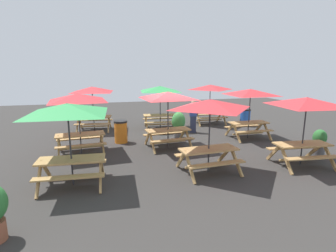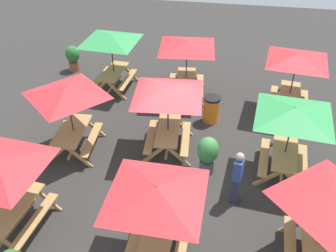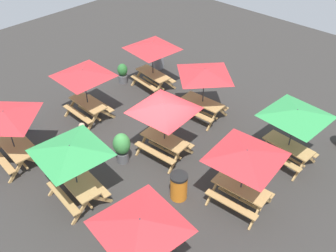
# 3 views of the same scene
# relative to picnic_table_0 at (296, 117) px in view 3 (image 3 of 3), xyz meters

# --- Properties ---
(ground_plane) EXTENTS (31.10, 31.10, 0.00)m
(ground_plane) POSITION_rel_picnic_table_0_xyz_m (3.77, 3.11, -1.99)
(ground_plane) COLOR #33302D
(ground_plane) RESTS_ON ground
(picnic_table_0) EXTENTS (2.82, 2.82, 2.34)m
(picnic_table_0) POSITION_rel_picnic_table_0_xyz_m (0.00, 0.00, 0.00)
(picnic_table_0) COLOR tan
(picnic_table_0) RESTS_ON ground
(picnic_table_1) EXTENTS (2.82, 2.82, 2.34)m
(picnic_table_1) POSITION_rel_picnic_table_0_xyz_m (3.51, 2.81, 0.00)
(picnic_table_1) COLOR tan
(picnic_table_1) RESTS_ON ground
(picnic_table_2) EXTENTS (2.12, 2.12, 2.34)m
(picnic_table_2) POSITION_rel_picnic_table_0_xyz_m (4.05, -0.09, 0.00)
(picnic_table_2) COLOR tan
(picnic_table_2) RESTS_ON ground
(picnic_table_3) EXTENTS (2.81, 2.81, 2.34)m
(picnic_table_3) POSITION_rel_picnic_table_0_xyz_m (4.01, 6.34, 0.00)
(picnic_table_3) COLOR tan
(picnic_table_3) RESTS_ON ground
(picnic_table_4) EXTENTS (2.80, 2.80, 2.34)m
(picnic_table_4) POSITION_rel_picnic_table_0_xyz_m (0.52, 6.77, 0.00)
(picnic_table_4) COLOR tan
(picnic_table_4) RESTS_ON ground
(picnic_table_5) EXTENTS (2.81, 2.81, 2.34)m
(picnic_table_5) POSITION_rel_picnic_table_0_xyz_m (7.28, -0.36, 0.00)
(picnic_table_5) COLOR tan
(picnic_table_5) RESTS_ON ground
(picnic_table_6) EXTENTS (2.82, 2.82, 2.34)m
(picnic_table_6) POSITION_rel_picnic_table_0_xyz_m (0.06, 2.91, 0.00)
(picnic_table_6) COLOR tan
(picnic_table_6) RESTS_ON ground
(picnic_table_7) EXTENTS (2.83, 2.83, 2.34)m
(picnic_table_7) POSITION_rel_picnic_table_0_xyz_m (7.52, 3.27, 0.00)
(picnic_table_7) COLOR tan
(picnic_table_7) RESTS_ON ground
(picnic_table_8) EXTENTS (2.14, 2.14, 2.34)m
(picnic_table_8) POSITION_rel_picnic_table_0_xyz_m (7.11, 6.82, 0.00)
(picnic_table_8) COLOR tan
(picnic_table_8) RESTS_ON ground
(trash_bin_blue) EXTENTS (0.59, 0.59, 0.98)m
(trash_bin_blue) POSITION_rel_picnic_table_0_xyz_m (8.84, 5.75, -1.49)
(trash_bin_blue) COLOR blue
(trash_bin_blue) RESTS_ON ground
(trash_bin_gray) EXTENTS (0.59, 0.59, 0.98)m
(trash_bin_gray) POSITION_rel_picnic_table_0_xyz_m (8.49, -1.96, -1.49)
(trash_bin_gray) COLOR gray
(trash_bin_gray) RESTS_ON ground
(trash_bin_orange) EXTENTS (0.59, 0.59, 0.98)m
(trash_bin_orange) POSITION_rel_picnic_table_0_xyz_m (1.68, 4.04, -1.49)
(trash_bin_orange) COLOR orange
(trash_bin_orange) RESTS_ON ground
(potted_plant_0) EXTENTS (0.49, 0.49, 1.00)m
(potted_plant_0) POSITION_rel_picnic_table_0_xyz_m (8.68, 0.33, -1.47)
(potted_plant_0) COLOR #59595B
(potted_plant_0) RESTS_ON ground
(potted_plant_1) EXTENTS (0.63, 0.63, 1.24)m
(potted_plant_1) POSITION_rel_picnic_table_0_xyz_m (4.36, 4.13, -1.29)
(potted_plant_1) COLOR #59595B
(potted_plant_1) RESTS_ON ground
(person_standing) EXTENTS (0.40, 0.29, 1.67)m
(person_standing) POSITION_rel_picnic_table_0_xyz_m (5.41, 4.99, -1.10)
(person_standing) COLOR #2D334C
(person_standing) RESTS_ON ground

